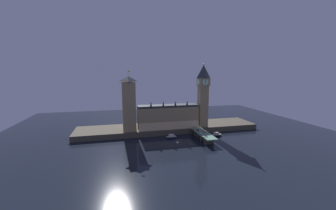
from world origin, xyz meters
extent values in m
plane|color=black|center=(0.00, 0.00, 0.00)|extent=(400.00, 400.00, 0.00)
cube|color=#4C4438|center=(0.00, 39.00, 3.12)|extent=(220.00, 42.00, 6.25)
cube|color=#9E845B|center=(-3.35, 28.50, 18.88)|extent=(70.67, 16.00, 25.27)
cube|color=beige|center=(-3.35, 20.38, 10.79)|extent=(70.67, 0.20, 9.10)
cube|color=#2D3338|center=(-3.35, 28.50, 32.71)|extent=(70.67, 14.72, 2.40)
cone|color=#2D3338|center=(-24.55, 21.70, 36.69)|extent=(2.40, 2.40, 5.56)
cone|color=#2D3338|center=(-10.42, 21.70, 36.69)|extent=(2.40, 2.40, 5.56)
cone|color=#2D3338|center=(3.72, 21.70, 36.69)|extent=(2.40, 2.40, 5.56)
cone|color=#2D3338|center=(17.85, 21.70, 36.69)|extent=(2.40, 2.40, 5.56)
cube|color=#9E845B|center=(39.62, 26.73, 31.03)|extent=(10.46, 10.46, 49.56)
cube|color=#9E845B|center=(39.62, 26.73, 60.33)|extent=(12.34, 12.34, 9.04)
cylinder|color=#B7E5B7|center=(39.62, 20.43, 60.33)|extent=(7.12, 0.25, 7.12)
cylinder|color=#B7E5B7|center=(39.62, 33.03, 60.33)|extent=(7.12, 0.25, 7.12)
cylinder|color=#B7E5B7|center=(45.92, 26.73, 60.33)|extent=(0.25, 7.12, 7.12)
cylinder|color=#B7E5B7|center=(33.33, 26.73, 60.33)|extent=(0.25, 7.12, 7.12)
cube|color=black|center=(39.62, 20.25, 60.86)|extent=(0.36, 0.10, 5.34)
pyramid|color=#2D3338|center=(39.62, 26.73, 72.59)|extent=(12.34, 12.34, 15.49)
sphere|color=gold|center=(39.62, 26.73, 81.14)|extent=(1.60, 1.60, 1.60)
cube|color=#9E845B|center=(-48.33, 28.74, 33.95)|extent=(14.47, 14.47, 55.41)
pyramid|color=#2D3338|center=(-48.33, 28.74, 64.61)|extent=(14.76, 14.76, 5.92)
cylinder|color=#99999E|center=(-48.33, 28.74, 70.57)|extent=(0.24, 0.24, 6.00)
cube|color=gold|center=(-47.23, 28.74, 72.67)|extent=(2.00, 0.08, 1.20)
cube|color=slate|center=(27.54, -5.00, 6.70)|extent=(11.66, 46.00, 1.40)
cube|color=#4C4438|center=(27.54, -18.80, 3.00)|extent=(9.91, 3.20, 6.00)
cube|color=#4C4438|center=(27.54, -9.60, 3.00)|extent=(9.91, 3.20, 6.00)
cube|color=#4C4438|center=(27.54, -0.40, 3.00)|extent=(9.91, 3.20, 6.00)
cube|color=#4C4438|center=(27.54, 8.80, 3.00)|extent=(9.91, 3.20, 6.00)
cube|color=red|center=(24.98, 4.64, 8.01)|extent=(1.91, 4.49, 0.86)
cube|color=black|center=(24.98, 4.64, 8.66)|extent=(1.57, 2.02, 0.45)
cylinder|color=black|center=(24.07, 6.03, 7.72)|extent=(0.22, 0.64, 0.64)
cylinder|color=black|center=(25.88, 6.03, 7.72)|extent=(0.22, 0.64, 0.64)
cylinder|color=black|center=(24.07, 3.24, 7.72)|extent=(0.22, 0.64, 0.64)
cylinder|color=black|center=(25.88, 3.24, 7.72)|extent=(0.22, 0.64, 0.64)
cube|color=white|center=(24.98, -16.95, 7.94)|extent=(1.88, 4.30, 0.71)
cube|color=black|center=(24.98, -16.95, 8.52)|extent=(1.54, 1.94, 0.45)
cylinder|color=black|center=(24.08, -15.62, 7.72)|extent=(0.22, 0.64, 0.64)
cylinder|color=black|center=(25.87, -15.62, 7.72)|extent=(0.22, 0.64, 0.64)
cylinder|color=black|center=(24.08, -18.28, 7.72)|extent=(0.22, 0.64, 0.64)
cylinder|color=black|center=(25.87, -18.28, 7.72)|extent=(0.22, 0.64, 0.64)
cube|color=red|center=(30.11, -0.89, 7.92)|extent=(1.99, 4.11, 0.69)
cube|color=black|center=(30.11, -0.89, 8.49)|extent=(1.64, 1.85, 0.45)
cylinder|color=black|center=(31.05, -2.16, 7.72)|extent=(0.22, 0.64, 0.64)
cylinder|color=black|center=(29.16, -2.16, 7.72)|extent=(0.22, 0.64, 0.64)
cylinder|color=black|center=(31.05, 0.38, 7.72)|extent=(0.22, 0.64, 0.64)
cylinder|color=black|center=(29.16, 0.38, 7.72)|extent=(0.22, 0.64, 0.64)
cylinder|color=black|center=(22.41, -15.46, 7.82)|extent=(0.28, 0.28, 0.83)
cylinder|color=#47384C|center=(22.41, -15.46, 8.57)|extent=(0.38, 0.38, 0.69)
sphere|color=tan|center=(22.41, -15.46, 9.03)|extent=(0.22, 0.22, 0.22)
cylinder|color=black|center=(32.67, -3.24, 7.81)|extent=(0.28, 0.28, 0.80)
cylinder|color=brown|center=(32.67, -3.24, 8.54)|extent=(0.38, 0.38, 0.67)
sphere|color=tan|center=(32.67, -3.24, 8.99)|extent=(0.22, 0.22, 0.22)
cylinder|color=#2D3333|center=(22.01, -19.72, 7.65)|extent=(0.56, 0.56, 0.50)
cylinder|color=#2D3333|center=(22.01, -19.72, 10.64)|extent=(0.18, 0.18, 5.48)
sphere|color=#F9E5A3|center=(22.01, -19.72, 13.93)|extent=(0.60, 0.60, 0.60)
sphere|color=#F9E5A3|center=(21.56, -19.72, 13.58)|extent=(0.44, 0.44, 0.44)
sphere|color=#F9E5A3|center=(22.46, -19.72, 13.58)|extent=(0.44, 0.44, 0.44)
cylinder|color=#2D3333|center=(33.07, -5.00, 7.65)|extent=(0.56, 0.56, 0.50)
cylinder|color=#2D3333|center=(33.07, -5.00, 10.53)|extent=(0.18, 0.18, 5.26)
sphere|color=#F9E5A3|center=(33.07, -5.00, 13.71)|extent=(0.60, 0.60, 0.60)
sphere|color=#F9E5A3|center=(32.62, -5.00, 13.36)|extent=(0.44, 0.44, 0.44)
sphere|color=#F9E5A3|center=(33.52, -5.00, 13.36)|extent=(0.44, 0.44, 0.44)
cylinder|color=#2D3333|center=(22.01, 9.72, 7.65)|extent=(0.56, 0.56, 0.50)
cylinder|color=#2D3333|center=(22.01, 9.72, 10.59)|extent=(0.18, 0.18, 5.37)
sphere|color=#F9E5A3|center=(22.01, 9.72, 13.83)|extent=(0.60, 0.60, 0.60)
sphere|color=#F9E5A3|center=(21.56, 9.72, 13.48)|extent=(0.44, 0.44, 0.44)
sphere|color=#F9E5A3|center=(22.46, 9.72, 13.48)|extent=(0.44, 0.44, 0.44)
ellipsoid|color=#1E2842|center=(-4.81, 7.25, 1.12)|extent=(12.48, 4.63, 2.24)
cube|color=tan|center=(-4.81, 7.25, 2.14)|extent=(10.98, 3.72, 0.24)
cube|color=silver|center=(-4.81, 7.25, 3.38)|extent=(5.63, 2.84, 2.24)
ellipsoid|color=#28282D|center=(45.84, 2.29, 1.14)|extent=(15.31, 6.20, 2.28)
cube|color=tan|center=(45.84, 2.29, 2.18)|extent=(13.42, 5.14, 0.24)
cube|color=#B7B2A8|center=(45.84, 2.29, 3.44)|extent=(6.99, 3.47, 2.28)
camera|label=1|loc=(-59.60, -202.33, 71.35)|focal=22.00mm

